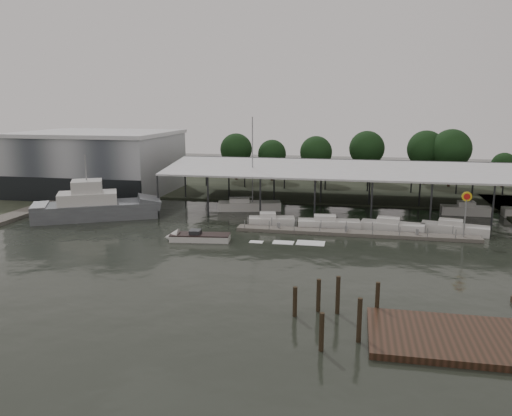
% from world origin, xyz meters
% --- Properties ---
extents(ground, '(200.00, 200.00, 0.00)m').
position_xyz_m(ground, '(0.00, 0.00, 0.00)').
color(ground, black).
rests_on(ground, ground).
extents(land_strip_far, '(140.00, 30.00, 0.30)m').
position_xyz_m(land_strip_far, '(0.00, 42.00, 0.10)').
color(land_strip_far, '#383E2F').
rests_on(land_strip_far, ground).
extents(land_strip_west, '(20.00, 40.00, 0.30)m').
position_xyz_m(land_strip_west, '(-40.00, 30.00, 0.10)').
color(land_strip_west, '#383E2F').
rests_on(land_strip_west, ground).
extents(storage_warehouse, '(24.50, 20.50, 10.50)m').
position_xyz_m(storage_warehouse, '(-28.00, 29.94, 5.29)').
color(storage_warehouse, '#A2A7AD').
rests_on(storage_warehouse, ground).
extents(covered_boat_shed, '(58.24, 24.00, 6.96)m').
position_xyz_m(covered_boat_shed, '(17.00, 28.00, 6.13)').
color(covered_boat_shed, silver).
rests_on(covered_boat_shed, ground).
extents(trawler_dock, '(3.00, 18.00, 0.50)m').
position_xyz_m(trawler_dock, '(-30.00, 14.00, 0.25)').
color(trawler_dock, '#636058').
rests_on(trawler_dock, ground).
extents(floating_dock, '(28.00, 2.00, 1.40)m').
position_xyz_m(floating_dock, '(15.00, 10.00, 0.20)').
color(floating_dock, '#636058').
rests_on(floating_dock, ground).
extents(shell_fuel_sign, '(1.10, 0.18, 5.55)m').
position_xyz_m(shell_fuel_sign, '(27.00, 9.99, 3.93)').
color(shell_fuel_sign, gray).
rests_on(shell_fuel_sign, ground).
extents(boardwalk_platform, '(15.00, 12.00, 0.50)m').
position_xyz_m(boardwalk_platform, '(24.55, -15.27, 0.20)').
color(boardwalk_platform, '#3A2318').
rests_on(boardwalk_platform, ground).
extents(grey_trawler, '(16.84, 11.89, 8.84)m').
position_xyz_m(grey_trawler, '(-18.91, 12.08, 1.58)').
color(grey_trawler, slate).
rests_on(grey_trawler, ground).
extents(white_sailboat, '(9.33, 4.58, 13.47)m').
position_xyz_m(white_sailboat, '(-0.14, 21.20, 0.66)').
color(white_sailboat, silver).
rests_on(white_sailboat, ground).
extents(speedboat_underway, '(18.31, 4.19, 2.00)m').
position_xyz_m(speedboat_underway, '(-2.57, 3.87, 0.39)').
color(speedboat_underway, silver).
rests_on(speedboat_underway, ground).
extents(moored_cruiser_0, '(6.05, 3.25, 1.70)m').
position_xyz_m(moored_cruiser_0, '(4.61, 12.70, 0.61)').
color(moored_cruiser_0, silver).
rests_on(moored_cruiser_0, ground).
extents(moored_cruiser_1, '(7.75, 2.98, 1.70)m').
position_xyz_m(moored_cruiser_1, '(11.79, 12.53, 0.61)').
color(moored_cruiser_1, silver).
rests_on(moored_cruiser_1, ground).
extents(moored_cruiser_2, '(7.67, 3.35, 1.70)m').
position_xyz_m(moored_cruiser_2, '(19.36, 12.73, 0.61)').
color(moored_cruiser_2, silver).
rests_on(moored_cruiser_2, ground).
extents(moored_cruiser_3, '(7.89, 3.90, 1.70)m').
position_xyz_m(moored_cruiser_3, '(26.54, 13.07, 0.61)').
color(moored_cruiser_3, silver).
rests_on(moored_cruiser_3, ground).
extents(mooring_pilings, '(6.15, 6.90, 3.59)m').
position_xyz_m(mooring_pilings, '(13.79, -14.82, 0.99)').
color(mooring_pilings, '#312818').
rests_on(mooring_pilings, ground).
extents(horizon_tree_line, '(70.14, 9.67, 10.65)m').
position_xyz_m(horizon_tree_line, '(21.43, 48.48, 6.25)').
color(horizon_tree_line, black).
rests_on(horizon_tree_line, ground).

